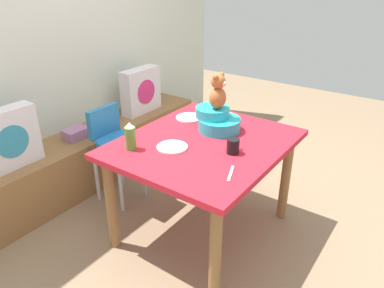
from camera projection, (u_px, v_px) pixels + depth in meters
ground_plane at (203, 229)px, 2.74m from camera, size 8.00×8.00×0.00m
back_wall at (50, 33)px, 2.97m from camera, size 4.40×0.10×2.60m
window_bench at (89, 157)px, 3.30m from camera, size 2.60×0.44×0.46m
pillow_floral_left at (7, 139)px, 2.59m from camera, size 0.44×0.15×0.44m
pillow_floral_right at (141, 91)px, 3.61m from camera, size 0.44×0.15×0.44m
book_stack at (76, 134)px, 3.11m from camera, size 0.20×0.14×0.09m
dining_table at (204, 155)px, 2.46m from camera, size 1.18×1.01×0.74m
highchair at (117, 142)px, 2.91m from camera, size 0.34×0.45×0.79m
infant_seat_teal at (217, 120)px, 2.56m from camera, size 0.30×0.33×0.16m
teddy_bear at (218, 92)px, 2.47m from camera, size 0.13×0.12×0.25m
ketchup_bottle at (130, 137)px, 2.28m from camera, size 0.07×0.07×0.18m
coffee_mug at (233, 146)px, 2.25m from camera, size 0.12×0.08×0.09m
dinner_plate_near at (189, 118)px, 2.78m from camera, size 0.20×0.20×0.01m
dinner_plate_far at (172, 147)px, 2.32m from camera, size 0.20×0.20×0.01m
table_fork at (231, 173)px, 2.03m from camera, size 0.16×0.08×0.01m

